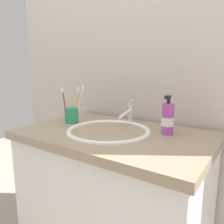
% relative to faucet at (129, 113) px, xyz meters
% --- Properties ---
extents(tiled_wall_back, '(2.10, 0.04, 2.40)m').
position_rel_faucet_xyz_m(tiled_wall_back, '(0.03, 0.15, 0.28)').
color(tiled_wall_back, beige).
rests_on(tiled_wall_back, ground).
extents(vanity_counter, '(0.90, 0.59, 0.86)m').
position_rel_faucet_xyz_m(vanity_counter, '(0.03, -0.18, -0.49)').
color(vanity_counter, silver).
rests_on(vanity_counter, ground).
extents(sink_basin, '(0.41, 0.41, 0.09)m').
position_rel_faucet_xyz_m(sink_basin, '(0.00, -0.19, -0.09)').
color(sink_basin, white).
rests_on(sink_basin, vanity_counter).
extents(faucet, '(0.02, 0.16, 0.12)m').
position_rel_faucet_xyz_m(faucet, '(0.00, 0.00, 0.00)').
color(faucet, silver).
rests_on(faucet, sink_basin).
extents(toothbrush_cup, '(0.08, 0.08, 0.09)m').
position_rel_faucet_xyz_m(toothbrush_cup, '(-0.27, -0.17, -0.02)').
color(toothbrush_cup, '#2D9966').
rests_on(toothbrush_cup, vanity_counter).
extents(toothbrush_red, '(0.01, 0.04, 0.19)m').
position_rel_faucet_xyz_m(toothbrush_red, '(-0.28, -0.21, 0.06)').
color(toothbrush_red, red).
rests_on(toothbrush_red, toothbrush_cup).
extents(toothbrush_yellow, '(0.02, 0.03, 0.19)m').
position_rel_faucet_xyz_m(toothbrush_yellow, '(-0.25, -0.14, 0.06)').
color(toothbrush_yellow, yellow).
rests_on(toothbrush_yellow, toothbrush_cup).
extents(toothbrush_white, '(0.06, 0.04, 0.20)m').
position_rel_faucet_xyz_m(toothbrush_white, '(-0.23, -0.15, 0.06)').
color(toothbrush_white, white).
rests_on(toothbrush_white, toothbrush_cup).
extents(soap_dispenser, '(0.06, 0.06, 0.18)m').
position_rel_faucet_xyz_m(soap_dispenser, '(0.25, -0.08, 0.01)').
color(soap_dispenser, '#B24CA5').
rests_on(soap_dispenser, vanity_counter).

